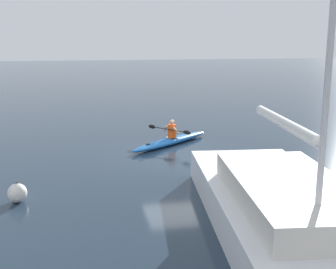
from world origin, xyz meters
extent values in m
plane|color=#1E2D3D|center=(0.00, 0.00, 0.00)|extent=(160.00, 160.00, 0.00)
ellipsoid|color=#1959A5|center=(-0.10, -1.69, 0.15)|extent=(4.11, 3.45, 0.30)
torus|color=black|center=(-0.17, -1.74, 0.28)|extent=(0.77, 0.77, 0.04)
cylinder|color=black|center=(1.02, -0.79, 0.29)|extent=(0.18, 0.18, 0.02)
cylinder|color=#E04C14|center=(-0.15, -1.73, 0.58)|extent=(0.35, 0.35, 0.56)
sphere|color=tan|center=(-0.15, -1.73, 0.97)|extent=(0.21, 0.21, 0.21)
cylinder|color=black|center=(0.00, -1.60, 0.67)|extent=(1.22, 1.51, 0.03)
ellipsoid|color=black|center=(-0.59, -0.86, 0.67)|extent=(0.28, 0.34, 0.17)
ellipsoid|color=black|center=(0.60, -2.35, 0.67)|extent=(0.28, 0.34, 0.17)
cylinder|color=tan|center=(-0.26, -1.46, 0.66)|extent=(0.31, 0.20, 0.34)
cylinder|color=tan|center=(0.08, -1.89, 0.66)|extent=(0.16, 0.32, 0.34)
cube|color=white|center=(-0.67, 8.37, 0.43)|extent=(4.28, 11.12, 0.86)
cube|color=beige|center=(-0.73, 7.83, 1.15)|extent=(2.84, 5.01, 0.57)
cylinder|color=silver|center=(-0.81, 7.19, 2.49)|extent=(0.58, 4.10, 0.09)
cylinder|color=white|center=(-0.81, 7.19, 2.59)|extent=(0.64, 3.70, 0.20)
sphere|color=silver|center=(5.44, 4.10, 0.26)|extent=(0.53, 0.53, 0.53)
torus|color=#333338|center=(5.44, 4.10, 0.56)|extent=(0.12, 0.12, 0.02)
camera|label=1|loc=(3.67, 16.11, 4.40)|focal=46.84mm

